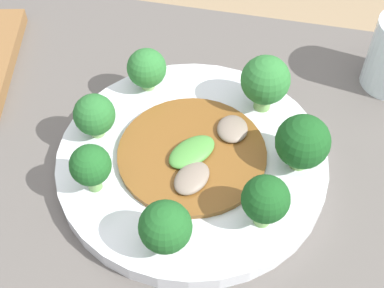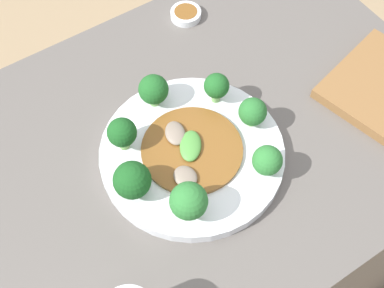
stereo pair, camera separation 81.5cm
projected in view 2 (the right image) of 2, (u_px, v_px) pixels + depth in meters
name	position (u px, v px, depth m)	size (l,w,h in m)	color
ground_plane	(184.00, 280.00, 1.52)	(8.00, 8.00, 0.00)	#9E8460
table	(182.00, 230.00, 1.21)	(1.00, 0.65, 0.72)	#5B5651
plate	(192.00, 154.00, 0.89)	(0.31, 0.31, 0.02)	silver
broccoli_south	(154.00, 90.00, 0.90)	(0.05, 0.05, 0.06)	#70A356
broccoli_northeast	(189.00, 201.00, 0.78)	(0.06, 0.06, 0.07)	#7AAD5B
broccoli_west	(253.00, 112.00, 0.88)	(0.05, 0.05, 0.06)	#89B76B
broccoli_southeast	(122.00, 133.00, 0.85)	(0.05, 0.05, 0.06)	#7AAD5B
broccoli_northwest	(267.00, 161.00, 0.83)	(0.05, 0.05, 0.06)	#89B76B
broccoli_southwest	(217.00, 86.00, 0.90)	(0.04, 0.04, 0.06)	#70A356
broccoli_east	(132.00, 180.00, 0.81)	(0.06, 0.06, 0.07)	#7AAD5B
stirfry_center	(190.00, 150.00, 0.87)	(0.17, 0.17, 0.02)	brown
sauce_dish	(186.00, 14.00, 1.06)	(0.06, 0.06, 0.02)	silver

